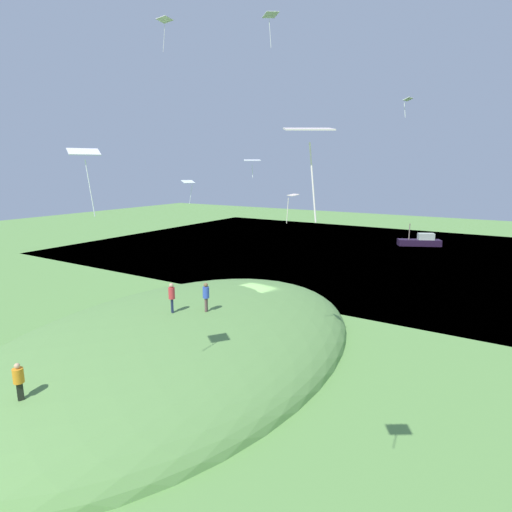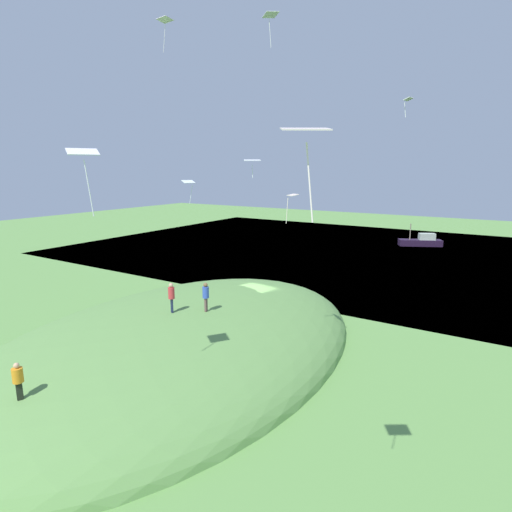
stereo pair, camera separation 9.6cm
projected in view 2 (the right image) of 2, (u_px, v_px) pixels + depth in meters
ground_plane at (257, 318)px, 31.49m from camera, size 160.00×160.00×0.00m
lake_water at (372, 254)px, 55.94m from camera, size 50.82×80.00×0.40m
grass_hill at (181, 349)px, 25.93m from camera, size 29.74×18.65×5.64m
boat_on_lake at (421, 241)px, 60.94m from camera, size 4.11×6.13×3.27m
person_walking_path at (206, 293)px, 24.44m from camera, size 0.45×0.45×1.76m
person_watching_kites at (18, 377)px, 16.38m from camera, size 0.57×0.57×1.58m
person_near_shore at (171, 294)px, 24.10m from camera, size 0.50×0.50×1.78m
kite_0 at (306, 134)px, 8.45m from camera, size 1.12×1.21×1.97m
kite_1 at (292, 198)px, 21.94m from camera, size 0.68×0.73×1.57m
kite_2 at (83, 155)px, 14.22m from camera, size 1.24×1.10×2.34m
kite_3 at (165, 21)px, 31.32m from camera, size 0.98×1.28×2.31m
kite_5 at (408, 100)px, 29.25m from camera, size 0.79×0.62×1.32m
kite_7 at (271, 16)px, 26.18m from camera, size 1.43×1.43×2.05m
kite_8 at (252, 161)px, 28.17m from camera, size 1.29×1.37×1.23m
kite_9 at (189, 183)px, 32.17m from camera, size 1.10×0.94×1.86m
mooring_post at (227, 289)px, 37.14m from camera, size 0.14×0.14×1.03m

